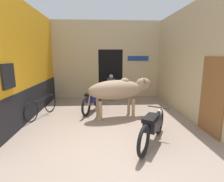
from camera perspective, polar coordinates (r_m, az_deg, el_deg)
ground_plane at (r=3.98m, az=1.10°, el=-20.64°), size 30.00×30.00×0.00m
wall_left_shopfront at (r=6.62m, az=-25.90°, el=7.97°), size 0.25×5.55×3.82m
wall_back_with_doorway at (r=9.19m, az=-1.33°, el=8.52°), size 5.37×0.93×3.82m
wall_right_with_door at (r=6.82m, az=23.36°, el=8.58°), size 0.22×5.55×3.82m
cow at (r=6.03m, az=2.26°, el=0.49°), size 2.36×1.18×1.40m
motorcycle_near at (r=4.40m, az=13.14°, el=-11.00°), size 1.14×1.72×0.80m
motorcycle_far at (r=6.77m, az=-6.49°, el=-2.81°), size 0.77×1.84×0.81m
bicycle at (r=6.64m, az=-21.95°, el=-4.79°), size 0.62×1.70×0.71m
shopkeeper_seated at (r=8.48m, az=-0.24°, el=1.40°), size 0.40×0.33×1.24m
plastic_stool at (r=8.68m, az=1.83°, el=-1.18°), size 0.31×0.31×0.42m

